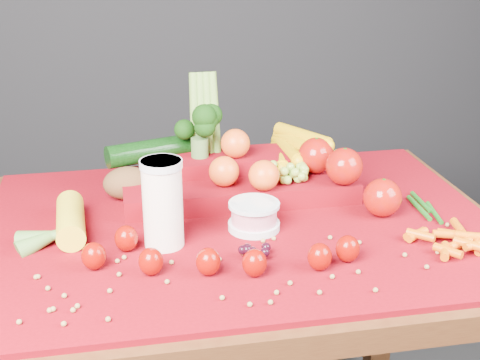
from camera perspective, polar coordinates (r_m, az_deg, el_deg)
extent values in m
cube|color=#35180C|center=(1.41, 0.15, -5.00)|extent=(1.10, 0.80, 0.05)
cube|color=#35180C|center=(1.88, -16.72, -11.80)|extent=(0.06, 0.06, 0.70)
cube|color=#35180C|center=(2.00, 12.05, -9.12)|extent=(0.06, 0.06, 0.70)
cube|color=maroon|center=(1.40, 0.16, -3.87)|extent=(1.05, 0.75, 0.01)
cylinder|color=white|center=(1.28, -6.61, -2.00)|extent=(0.08, 0.08, 0.18)
cylinder|color=silver|center=(1.25, -6.77, 1.39)|extent=(0.08, 0.08, 0.01)
cylinder|color=silver|center=(1.37, 1.20, -3.90)|extent=(0.11, 0.11, 0.01)
cylinder|color=#C87981|center=(1.36, 1.21, -2.79)|extent=(0.09, 0.09, 0.04)
cylinder|color=silver|center=(1.35, 1.21, -2.10)|extent=(0.10, 0.10, 0.01)
ellipsoid|color=#880C00|center=(1.29, -9.68, -4.94)|extent=(0.04, 0.04, 0.05)
cone|color=#12490D|center=(1.28, -9.75, -3.95)|extent=(0.03, 0.03, 0.01)
ellipsoid|color=#880C00|center=(1.24, -12.37, -6.36)|extent=(0.04, 0.04, 0.05)
cone|color=#12490D|center=(1.23, -12.46, -5.34)|extent=(0.03, 0.03, 0.01)
ellipsoid|color=#880C00|center=(1.21, -7.61, -6.91)|extent=(0.04, 0.04, 0.05)
cone|color=#12490D|center=(1.19, -7.67, -5.87)|extent=(0.03, 0.03, 0.01)
ellipsoid|color=#880C00|center=(1.20, -2.73, -6.98)|extent=(0.04, 0.04, 0.05)
cone|color=#12490D|center=(1.18, -2.75, -5.93)|extent=(0.03, 0.03, 0.01)
ellipsoid|color=#880C00|center=(1.19, 1.25, -7.09)|extent=(0.04, 0.04, 0.05)
cone|color=#12490D|center=(1.18, 1.26, -6.04)|extent=(0.03, 0.03, 0.01)
ellipsoid|color=#880C00|center=(1.22, 6.81, -6.52)|extent=(0.04, 0.04, 0.05)
cone|color=#12490D|center=(1.21, 6.87, -5.49)|extent=(0.03, 0.03, 0.01)
ellipsoid|color=#880C00|center=(1.38, -7.34, -2.92)|extent=(0.04, 0.04, 0.05)
cone|color=#12490D|center=(1.37, -7.39, -1.98)|extent=(0.03, 0.03, 0.01)
ellipsoid|color=#880C00|center=(1.35, -14.01, -4.09)|extent=(0.04, 0.04, 0.05)
cone|color=#12490D|center=(1.34, -14.11, -3.14)|extent=(0.03, 0.03, 0.01)
ellipsoid|color=#880C00|center=(1.25, 9.17, -5.81)|extent=(0.04, 0.04, 0.05)
cone|color=#12490D|center=(1.24, 9.24, -4.80)|extent=(0.03, 0.03, 0.01)
cylinder|color=yellow|center=(1.39, -14.26, -3.31)|extent=(0.07, 0.18, 0.06)
ellipsoid|color=#50361C|center=(1.52, -9.57, -0.26)|extent=(0.11, 0.08, 0.07)
cube|color=maroon|center=(1.53, -0.19, -0.45)|extent=(0.52, 0.22, 0.04)
cube|color=maroon|center=(1.55, -1.26, 1.55)|extent=(0.28, 0.12, 0.03)
sphere|color=#971000|center=(1.48, 8.88, 1.16)|extent=(0.08, 0.08, 0.08)
sphere|color=#971000|center=(1.45, 12.06, -1.46)|extent=(0.08, 0.08, 0.08)
sphere|color=#971000|center=(1.54, 6.49, 2.10)|extent=(0.08, 0.08, 0.08)
sphere|color=#DB4822|center=(1.45, -1.37, 0.74)|extent=(0.07, 0.07, 0.07)
sphere|color=#DB4822|center=(1.43, 2.05, 0.39)|extent=(0.07, 0.07, 0.07)
sphere|color=#DB4822|center=(1.52, -0.40, 3.14)|extent=(0.07, 0.07, 0.07)
cylinder|color=#D19C03|center=(1.60, 3.39, 2.09)|extent=(0.06, 0.18, 0.04)
cylinder|color=#D19C03|center=(1.60, 4.10, 2.64)|extent=(0.04, 0.18, 0.04)
cylinder|color=#D19C03|center=(1.60, 4.80, 3.19)|extent=(0.08, 0.18, 0.04)
cylinder|color=#D19C03|center=(1.60, 5.34, 3.73)|extent=(0.11, 0.17, 0.04)
cylinder|color=#3F662D|center=(1.53, -3.46, 2.80)|extent=(0.04, 0.04, 0.04)
cylinder|color=olive|center=(1.55, -3.90, 5.09)|extent=(0.03, 0.06, 0.22)
cylinder|color=olive|center=(1.56, -3.32, 5.13)|extent=(0.02, 0.06, 0.22)
cylinder|color=olive|center=(1.56, -2.73, 5.16)|extent=(0.02, 0.06, 0.22)
cylinder|color=olive|center=(1.56, -2.15, 5.20)|extent=(0.03, 0.06, 0.22)
cylinder|color=black|center=(1.57, -6.57, 2.68)|extent=(0.27, 0.13, 0.05)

